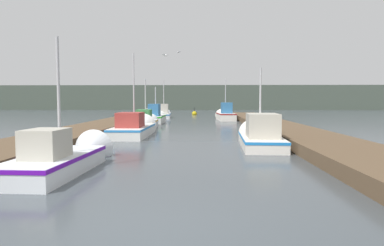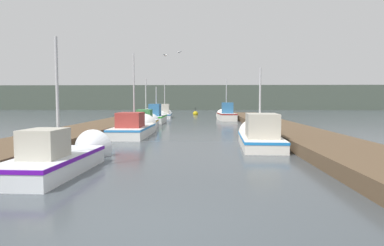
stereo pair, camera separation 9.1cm
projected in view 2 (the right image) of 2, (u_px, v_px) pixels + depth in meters
The scene contains 16 objects.
ground_plane at pixel (139, 235), 4.97m from camera, with size 200.00×200.00×0.00m.
dock_left at pixel (98, 128), 21.11m from camera, with size 2.86×40.00×0.43m.
dock_right at pixel (281, 128), 20.71m from camera, with size 2.86×40.00×0.43m.
distant_shore_ridge at pixel (200, 98), 71.81m from camera, with size 120.00×16.00×4.67m.
fishing_boat_0 at pixel (65, 156), 9.67m from camera, with size 1.59×4.86×4.05m.
fishing_boat_1 at pixel (259, 135), 14.83m from camera, with size 1.82×5.46×3.80m.
fishing_boat_2 at pixel (135, 128), 18.96m from camera, with size 1.75×5.70×4.99m.
fishing_boat_3 at pixel (146, 122), 23.63m from camera, with size 1.56×4.75×3.76m.
fishing_boat_4 at pixel (156, 117), 28.75m from camera, with size 1.46×4.88×3.36m.
fishing_boat_5 at pixel (226, 115), 32.79m from camera, with size 1.76×4.73×4.28m.
fishing_boat_6 at pixel (165, 114), 37.29m from camera, with size 1.72×5.55×4.51m.
mooring_piling_0 at pixel (148, 114), 32.53m from camera, with size 0.36×0.36×1.13m.
mooring_piling_1 at pixel (124, 122), 22.92m from camera, with size 0.35×0.35×0.97m.
channel_buoy at pixel (195, 114), 43.61m from camera, with size 0.63×0.63×1.13m.
seagull_lead at pixel (179, 52), 28.39m from camera, with size 0.48×0.46×0.12m.
seagull_1 at pixel (166, 55), 23.83m from camera, with size 0.37×0.54×0.12m.
Camera 2 is at (0.94, -4.82, 1.96)m, focal length 32.00 mm.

